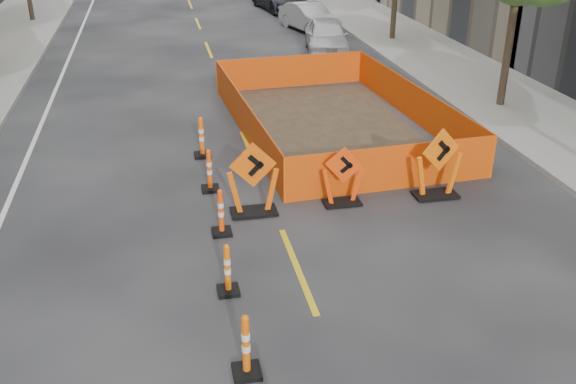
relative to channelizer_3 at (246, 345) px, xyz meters
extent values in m
cube|color=gray|center=(10.34, 10.64, -0.45)|extent=(4.00, 90.00, 0.15)
cylinder|color=#382B1E|center=(9.74, 10.64, 1.05)|extent=(0.24, 0.24, 3.15)
cylinder|color=#382B1E|center=(9.74, 20.64, 1.05)|extent=(0.24, 0.24, 3.15)
imported|color=#B5B5B7|center=(6.19, 18.94, 0.20)|extent=(2.43, 4.48, 1.45)
imported|color=gray|center=(6.55, 23.68, 0.14)|extent=(2.44, 4.25, 1.32)
camera|label=1|loc=(-0.89, -7.28, 5.94)|focal=40.00mm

